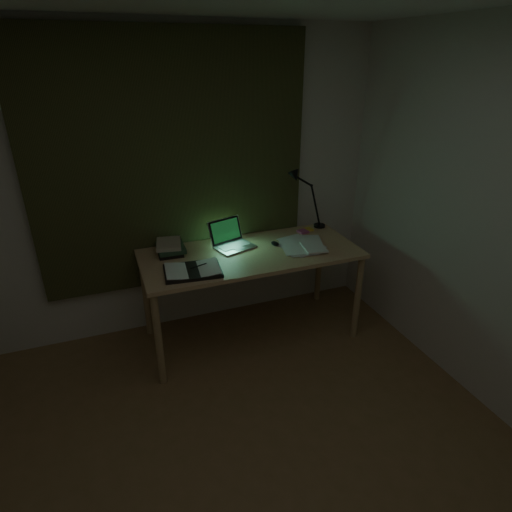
% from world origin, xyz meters
% --- Properties ---
extents(floor, '(3.50, 4.00, 0.00)m').
position_xyz_m(floor, '(0.00, 0.00, 0.00)').
color(floor, brown).
rests_on(floor, ground).
extents(wall_back, '(3.50, 0.00, 2.50)m').
position_xyz_m(wall_back, '(0.00, 2.00, 1.25)').
color(wall_back, silver).
rests_on(wall_back, ground).
extents(curtain, '(2.20, 0.06, 2.00)m').
position_xyz_m(curtain, '(0.00, 1.96, 1.45)').
color(curtain, '#34381C').
rests_on(curtain, wall_back).
extents(desk, '(1.76, 0.77, 0.80)m').
position_xyz_m(desk, '(0.50, 1.54, 0.40)').
color(desk, tan).
rests_on(desk, floor).
extents(laptop, '(0.40, 0.42, 0.22)m').
position_xyz_m(laptop, '(0.40, 1.66, 0.91)').
color(laptop, silver).
rests_on(laptop, desk).
extents(open_textbook, '(0.44, 0.33, 0.04)m').
position_xyz_m(open_textbook, '(-0.03, 1.35, 0.82)').
color(open_textbook, white).
rests_on(open_textbook, desk).
extents(book_stack, '(0.23, 0.27, 0.10)m').
position_xyz_m(book_stack, '(-0.12, 1.75, 0.85)').
color(book_stack, white).
rests_on(book_stack, desk).
extents(loose_papers, '(0.49, 0.50, 0.02)m').
position_xyz_m(loose_papers, '(0.94, 1.42, 0.81)').
color(loose_papers, silver).
rests_on(loose_papers, desk).
extents(mouse, '(0.07, 0.09, 0.03)m').
position_xyz_m(mouse, '(0.73, 1.59, 0.82)').
color(mouse, black).
rests_on(mouse, desk).
extents(sticky_yellow, '(0.08, 0.08, 0.02)m').
position_xyz_m(sticky_yellow, '(1.15, 1.80, 0.81)').
color(sticky_yellow, yellow).
rests_on(sticky_yellow, desk).
extents(sticky_pink, '(0.10, 0.10, 0.02)m').
position_xyz_m(sticky_pink, '(1.08, 1.77, 0.81)').
color(sticky_pink, '#CC4F8A').
rests_on(sticky_pink, desk).
extents(desk_lamp, '(0.42, 0.35, 0.57)m').
position_xyz_m(desk_lamp, '(1.29, 1.84, 1.09)').
color(desk_lamp, black).
rests_on(desk_lamp, desk).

